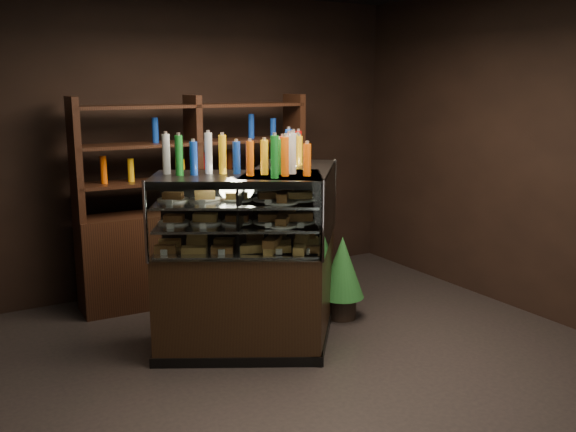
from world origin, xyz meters
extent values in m
plane|color=black|center=(0.00, 0.00, 0.00)|extent=(5.00, 5.00, 0.00)
cube|color=black|center=(0.00, 2.50, 1.50)|extent=(5.00, 0.02, 3.00)
cube|color=black|center=(2.50, 0.00, 1.50)|extent=(0.02, 5.00, 3.00)
cube|color=black|center=(0.31, 0.74, 0.42)|extent=(1.29, 1.40, 0.84)
cube|color=black|center=(0.31, 0.74, 0.04)|extent=(1.33, 1.44, 0.08)
cube|color=black|center=(0.31, 0.74, 1.40)|extent=(1.29, 1.40, 0.06)
cube|color=silver|center=(0.31, 0.74, 0.85)|extent=(1.22, 1.33, 0.02)
cube|color=silver|center=(0.31, 0.74, 1.04)|extent=(1.22, 1.33, 0.02)
cube|color=silver|center=(0.31, 0.74, 1.22)|extent=(1.22, 1.33, 0.02)
cube|color=white|center=(0.57, 0.54, 1.13)|extent=(0.80, 1.01, 0.59)
cylinder|color=silver|center=(0.95, 1.05, 1.13)|extent=(0.03, 0.03, 0.61)
cylinder|color=silver|center=(0.16, 0.04, 1.13)|extent=(0.03, 0.03, 0.61)
cube|color=black|center=(-0.24, 0.63, 0.42)|extent=(1.43, 1.18, 0.84)
cube|color=black|center=(-0.24, 0.63, 0.04)|extent=(1.47, 1.22, 0.08)
cube|color=black|center=(-0.24, 0.63, 1.40)|extent=(1.43, 1.18, 0.06)
cube|color=silver|center=(-0.24, 0.63, 0.85)|extent=(1.36, 1.11, 0.02)
cube|color=silver|center=(-0.24, 0.63, 1.04)|extent=(1.36, 1.11, 0.02)
cube|color=silver|center=(-0.24, 0.63, 1.22)|extent=(1.36, 1.11, 0.02)
cube|color=white|center=(-0.40, 0.34, 1.13)|extent=(1.12, 0.63, 0.59)
cylinder|color=silver|center=(0.16, 0.04, 1.13)|extent=(0.03, 0.03, 0.61)
cylinder|color=silver|center=(-0.96, 0.66, 1.13)|extent=(0.03, 0.03, 0.61)
cube|color=#B0713F|center=(0.00, 0.30, 0.88)|extent=(0.18, 0.20, 0.06)
cube|color=#B0713F|center=(0.13, 0.47, 0.88)|extent=(0.18, 0.20, 0.06)
cube|color=#B0713F|center=(0.27, 0.64, 0.88)|extent=(0.18, 0.20, 0.06)
cube|color=#B0713F|center=(0.40, 0.81, 0.88)|extent=(0.18, 0.20, 0.06)
cube|color=#B0713F|center=(0.53, 0.98, 0.88)|extent=(0.18, 0.20, 0.06)
cube|color=#B0713F|center=(0.66, 1.15, 0.88)|extent=(0.18, 0.20, 0.06)
cylinder|color=white|center=(0.01, 0.36, 1.06)|extent=(0.24, 0.24, 0.02)
cube|color=#B0713F|center=(0.01, 0.36, 1.10)|extent=(0.17, 0.19, 0.05)
cylinder|color=white|center=(0.16, 0.55, 1.06)|extent=(0.24, 0.24, 0.02)
cube|color=#B0713F|center=(0.16, 0.55, 1.10)|extent=(0.17, 0.19, 0.05)
cylinder|color=white|center=(0.31, 0.74, 1.06)|extent=(0.24, 0.24, 0.02)
cube|color=#B0713F|center=(0.31, 0.74, 1.10)|extent=(0.17, 0.19, 0.05)
cylinder|color=white|center=(0.46, 0.94, 1.06)|extent=(0.24, 0.24, 0.02)
cube|color=#B0713F|center=(0.46, 0.94, 1.10)|extent=(0.17, 0.19, 0.05)
cylinder|color=white|center=(0.61, 1.13, 1.06)|extent=(0.24, 0.24, 0.02)
cube|color=#B0713F|center=(0.61, 1.13, 1.10)|extent=(0.17, 0.19, 0.05)
cylinder|color=white|center=(0.01, 0.36, 1.24)|extent=(0.24, 0.24, 0.02)
cube|color=#B0713F|center=(0.01, 0.36, 1.27)|extent=(0.17, 0.19, 0.05)
cylinder|color=white|center=(0.16, 0.55, 1.24)|extent=(0.24, 0.24, 0.02)
cube|color=#B0713F|center=(0.16, 0.55, 1.27)|extent=(0.17, 0.19, 0.05)
cylinder|color=white|center=(0.31, 0.74, 1.24)|extent=(0.24, 0.24, 0.02)
cube|color=#B0713F|center=(0.31, 0.74, 1.27)|extent=(0.17, 0.19, 0.05)
cylinder|color=white|center=(0.46, 0.94, 1.24)|extent=(0.24, 0.24, 0.02)
cube|color=#B0713F|center=(0.46, 0.94, 1.27)|extent=(0.17, 0.19, 0.05)
cylinder|color=white|center=(0.61, 1.13, 1.24)|extent=(0.24, 0.24, 0.02)
cube|color=#B0713F|center=(0.61, 1.13, 1.27)|extent=(0.17, 0.19, 0.05)
cube|color=#B0713F|center=(-0.73, 0.87, 0.88)|extent=(0.20, 0.17, 0.06)
cube|color=#B0713F|center=(-0.54, 0.76, 0.88)|extent=(0.20, 0.17, 0.06)
cube|color=#B0713F|center=(-0.35, 0.66, 0.88)|extent=(0.20, 0.17, 0.06)
cube|color=#B0713F|center=(-0.16, 0.55, 0.88)|extent=(0.20, 0.17, 0.06)
cube|color=#B0713F|center=(0.03, 0.45, 0.88)|extent=(0.20, 0.17, 0.06)
cube|color=#B0713F|center=(0.21, 0.34, 0.88)|extent=(0.20, 0.17, 0.06)
cylinder|color=white|center=(-0.67, 0.87, 1.06)|extent=(0.24, 0.24, 0.02)
cube|color=#B0713F|center=(-0.67, 0.87, 1.10)|extent=(0.19, 0.16, 0.05)
cylinder|color=white|center=(-0.45, 0.75, 1.06)|extent=(0.24, 0.24, 0.02)
cube|color=#B0713F|center=(-0.45, 0.75, 1.10)|extent=(0.19, 0.16, 0.05)
cylinder|color=white|center=(-0.24, 0.63, 1.06)|extent=(0.24, 0.24, 0.02)
cube|color=#B0713F|center=(-0.24, 0.63, 1.10)|extent=(0.19, 0.16, 0.05)
cylinder|color=white|center=(-0.03, 0.51, 1.06)|extent=(0.24, 0.24, 0.02)
cube|color=#B0713F|center=(-0.03, 0.51, 1.10)|extent=(0.19, 0.16, 0.05)
cylinder|color=white|center=(0.19, 0.40, 1.06)|extent=(0.24, 0.24, 0.02)
cube|color=#B0713F|center=(0.19, 0.40, 1.10)|extent=(0.19, 0.16, 0.05)
cylinder|color=white|center=(-0.67, 0.87, 1.24)|extent=(0.24, 0.24, 0.02)
cube|color=#B0713F|center=(-0.67, 0.87, 1.27)|extent=(0.19, 0.16, 0.05)
cylinder|color=white|center=(-0.45, 0.75, 1.24)|extent=(0.24, 0.24, 0.02)
cube|color=#B0713F|center=(-0.45, 0.75, 1.27)|extent=(0.19, 0.16, 0.05)
cylinder|color=white|center=(-0.24, 0.63, 1.24)|extent=(0.24, 0.24, 0.02)
cube|color=#B0713F|center=(-0.24, 0.63, 1.27)|extent=(0.19, 0.16, 0.05)
cylinder|color=white|center=(-0.03, 0.51, 1.24)|extent=(0.24, 0.24, 0.02)
cube|color=#B0713F|center=(-0.03, 0.51, 1.27)|extent=(0.19, 0.16, 0.05)
cylinder|color=white|center=(0.19, 0.40, 1.24)|extent=(0.24, 0.24, 0.02)
cube|color=#B0713F|center=(0.19, 0.40, 1.27)|extent=(0.19, 0.16, 0.05)
cylinder|color=#0F38B2|center=(-0.02, 0.32, 1.57)|extent=(0.06, 0.06, 0.28)
cylinder|color=silver|center=(-0.02, 0.32, 1.72)|extent=(0.03, 0.03, 0.02)
cylinder|color=black|center=(0.04, 0.41, 1.57)|extent=(0.06, 0.06, 0.28)
cylinder|color=silver|center=(0.04, 0.41, 1.72)|extent=(0.03, 0.03, 0.02)
cylinder|color=yellow|center=(0.11, 0.49, 1.57)|extent=(0.06, 0.06, 0.28)
cylinder|color=silver|center=(0.11, 0.49, 1.72)|extent=(0.03, 0.03, 0.02)
cylinder|color=silver|center=(0.17, 0.57, 1.57)|extent=(0.06, 0.06, 0.28)
cylinder|color=silver|center=(0.17, 0.57, 1.72)|extent=(0.03, 0.03, 0.02)
cylinder|color=#B20C0A|center=(0.24, 0.66, 1.57)|extent=(0.06, 0.06, 0.28)
cylinder|color=silver|center=(0.24, 0.66, 1.72)|extent=(0.03, 0.03, 0.02)
cylinder|color=#D8590A|center=(0.31, 0.74, 1.57)|extent=(0.06, 0.06, 0.28)
cylinder|color=silver|center=(0.31, 0.74, 1.72)|extent=(0.03, 0.03, 0.02)
cylinder|color=#147223|center=(0.37, 0.83, 1.57)|extent=(0.06, 0.06, 0.28)
cylinder|color=silver|center=(0.37, 0.83, 1.72)|extent=(0.03, 0.03, 0.02)
cylinder|color=#0F38B2|center=(0.44, 0.91, 1.57)|extent=(0.06, 0.06, 0.28)
cylinder|color=silver|center=(0.44, 0.91, 1.72)|extent=(0.03, 0.03, 0.02)
cylinder|color=black|center=(0.51, 1.00, 1.57)|extent=(0.06, 0.06, 0.28)
cylinder|color=silver|center=(0.51, 1.00, 1.72)|extent=(0.03, 0.03, 0.02)
cylinder|color=yellow|center=(0.57, 1.08, 1.57)|extent=(0.06, 0.06, 0.28)
cylinder|color=silver|center=(0.57, 1.08, 1.72)|extent=(0.03, 0.03, 0.02)
cylinder|color=silver|center=(0.64, 1.17, 1.57)|extent=(0.06, 0.06, 0.28)
cylinder|color=silver|center=(0.64, 1.17, 1.72)|extent=(0.03, 0.03, 0.02)
cylinder|color=#0F38B2|center=(-0.71, 0.89, 1.57)|extent=(0.06, 0.06, 0.28)
cylinder|color=silver|center=(-0.71, 0.89, 1.72)|extent=(0.03, 0.03, 0.02)
cylinder|color=black|center=(-0.62, 0.84, 1.57)|extent=(0.06, 0.06, 0.28)
cylinder|color=silver|center=(-0.62, 0.84, 1.72)|extent=(0.03, 0.03, 0.02)
cylinder|color=yellow|center=(-0.52, 0.79, 1.57)|extent=(0.06, 0.06, 0.28)
cylinder|color=silver|center=(-0.52, 0.79, 1.72)|extent=(0.03, 0.03, 0.02)
cylinder|color=silver|center=(-0.43, 0.74, 1.57)|extent=(0.06, 0.06, 0.28)
cylinder|color=silver|center=(-0.43, 0.74, 1.72)|extent=(0.03, 0.03, 0.02)
cylinder|color=#B20C0A|center=(-0.33, 0.68, 1.57)|extent=(0.06, 0.06, 0.28)
cylinder|color=silver|center=(-0.33, 0.68, 1.72)|extent=(0.03, 0.03, 0.02)
cylinder|color=#D8590A|center=(-0.24, 0.63, 1.57)|extent=(0.06, 0.06, 0.28)
cylinder|color=silver|center=(-0.24, 0.63, 1.72)|extent=(0.03, 0.03, 0.02)
cylinder|color=#147223|center=(-0.15, 0.58, 1.57)|extent=(0.06, 0.06, 0.28)
cylinder|color=silver|center=(-0.15, 0.58, 1.72)|extent=(0.03, 0.03, 0.02)
cylinder|color=#0F38B2|center=(-0.05, 0.53, 1.57)|extent=(0.06, 0.06, 0.28)
cylinder|color=silver|center=(-0.05, 0.53, 1.72)|extent=(0.03, 0.03, 0.02)
cylinder|color=black|center=(0.04, 0.48, 1.57)|extent=(0.06, 0.06, 0.28)
cylinder|color=silver|center=(0.04, 0.48, 1.72)|extent=(0.03, 0.03, 0.02)
cylinder|color=yellow|center=(0.14, 0.42, 1.57)|extent=(0.06, 0.06, 0.28)
cylinder|color=silver|center=(0.14, 0.42, 1.72)|extent=(0.03, 0.03, 0.02)
cylinder|color=silver|center=(0.23, 0.37, 1.57)|extent=(0.06, 0.06, 0.28)
cylinder|color=silver|center=(0.23, 0.37, 1.72)|extent=(0.03, 0.03, 0.02)
cylinder|color=black|center=(0.89, 0.82, 0.10)|extent=(0.27, 0.27, 0.20)
cone|color=#165021|center=(0.89, 0.82, 0.48)|extent=(0.40, 0.40, 0.56)
cone|color=#165021|center=(0.89, 0.82, 0.67)|extent=(0.32, 0.32, 0.39)
cube|color=black|center=(-0.01, 2.05, 0.45)|extent=(2.29, 0.49, 0.90)
cube|color=black|center=(-1.12, 2.09, 1.45)|extent=(0.07, 0.38, 1.10)
cube|color=black|center=(-0.01, 2.05, 1.45)|extent=(0.07, 0.38, 1.10)
cube|color=black|center=(1.09, 2.01, 1.45)|extent=(0.07, 0.38, 1.10)
cube|color=black|center=(-0.01, 2.05, 1.20)|extent=(2.24, 0.45, 0.03)
cube|color=black|center=(-0.01, 2.05, 1.55)|extent=(2.24, 0.45, 0.03)
cube|color=black|center=(-0.01, 2.05, 1.90)|extent=(2.24, 0.45, 0.03)
cylinder|color=#0F38B2|center=(-0.88, 2.08, 1.32)|extent=(0.06, 0.06, 0.22)
cylinder|color=black|center=(-0.63, 2.07, 1.32)|extent=(0.06, 0.06, 0.22)
cylinder|color=yellow|center=(-0.38, 2.06, 1.32)|extent=(0.06, 0.06, 0.22)
cylinder|color=silver|center=(-0.14, 2.05, 1.32)|extent=(0.06, 0.06, 0.22)
cylinder|color=#B20C0A|center=(0.11, 2.05, 1.32)|extent=(0.06, 0.06, 0.22)
cylinder|color=#D8590A|center=(0.36, 2.04, 1.32)|extent=(0.06, 0.06, 0.22)
cylinder|color=#147223|center=(0.60, 2.03, 1.32)|extent=(0.06, 0.06, 0.22)
cylinder|color=#0F38B2|center=(0.85, 2.02, 1.32)|extent=(0.06, 0.06, 0.22)
camera|label=1|loc=(-2.34, -3.75, 2.13)|focal=40.00mm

